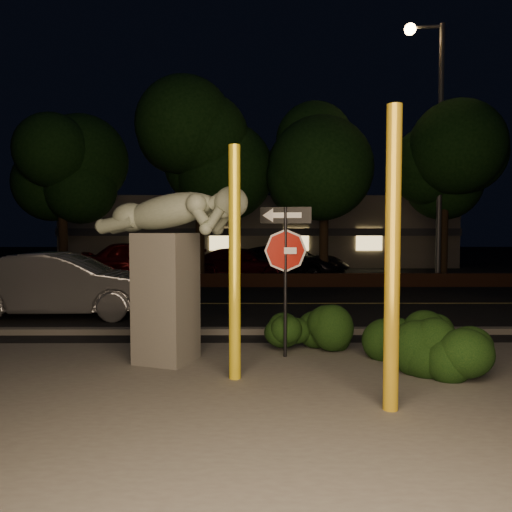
{
  "coord_description": "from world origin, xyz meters",
  "views": [
    {
      "loc": [
        -0.36,
        -7.16,
        2.12
      ],
      "look_at": [
        -0.29,
        2.71,
        1.6
      ],
      "focal_mm": 35.0,
      "sensor_mm": 36.0,
      "label": 1
    }
  ],
  "objects": [
    {
      "name": "hedge_center",
      "position": [
        0.52,
        1.49,
        0.45
      ],
      "size": [
        1.84,
        1.14,
        0.89
      ],
      "primitive_type": "ellipsoid",
      "rotation": [
        0.0,
        0.0,
        0.21
      ],
      "color": "black",
      "rests_on": "ground"
    },
    {
      "name": "parking_lot",
      "position": [
        0.0,
        17.0,
        0.01
      ],
      "size": [
        40.0,
        12.0,
        0.01
      ],
      "primitive_type": "cube",
      "color": "black",
      "rests_on": "ground"
    },
    {
      "name": "tree_far_d",
      "position": [
        7.5,
        13.3,
        5.42
      ],
      "size": [
        4.4,
        4.4,
        7.42
      ],
      "color": "black",
      "rests_on": "ground"
    },
    {
      "name": "signpost",
      "position": [
        0.18,
        0.99,
        1.77
      ],
      "size": [
        0.83,
        0.19,
        2.49
      ],
      "rotation": [
        0.0,
        0.0,
        -0.2
      ],
      "color": "black",
      "rests_on": "ground"
    },
    {
      "name": "streetlight",
      "position": [
        6.87,
        12.82,
        6.12
      ],
      "size": [
        1.54,
        0.51,
        10.29
      ],
      "rotation": [
        0.0,
        0.0,
        -0.15
      ],
      "color": "#4D4E52",
      "rests_on": "ground"
    },
    {
      "name": "brick_wall",
      "position": [
        0.0,
        11.3,
        0.25
      ],
      "size": [
        40.0,
        0.35,
        0.5
      ],
      "primitive_type": "cube",
      "color": "#4C2818",
      "rests_on": "ground"
    },
    {
      "name": "tree_far_a",
      "position": [
        -8.0,
        13.0,
        5.34
      ],
      "size": [
        4.6,
        4.6,
        7.43
      ],
      "color": "black",
      "rests_on": "ground"
    },
    {
      "name": "sculpture",
      "position": [
        -1.68,
        0.7,
        1.71
      ],
      "size": [
        2.54,
        1.5,
        2.77
      ],
      "rotation": [
        0.0,
        0.0,
        -0.36
      ],
      "color": "#4C4944",
      "rests_on": "ground"
    },
    {
      "name": "tree_far_c",
      "position": [
        2.5,
        12.8,
        5.66
      ],
      "size": [
        4.8,
        4.8,
        7.84
      ],
      "color": "black",
      "rests_on": "ground"
    },
    {
      "name": "lane_marking",
      "position": [
        0.0,
        7.0,
        0.02
      ],
      "size": [
        80.0,
        0.12,
        0.0
      ],
      "primitive_type": "cube",
      "color": "tan",
      "rests_on": "road"
    },
    {
      "name": "road",
      "position": [
        0.0,
        7.0,
        0.01
      ],
      "size": [
        80.0,
        8.0,
        0.01
      ],
      "primitive_type": "cube",
      "color": "black",
      "rests_on": "ground"
    },
    {
      "name": "parked_car_red",
      "position": [
        -5.15,
        14.29,
        0.84
      ],
      "size": [
        5.24,
        3.01,
        1.68
      ],
      "primitive_type": "imported",
      "rotation": [
        0.0,
        0.0,
        1.79
      ],
      "color": "maroon",
      "rests_on": "ground"
    },
    {
      "name": "patio",
      "position": [
        0.0,
        -1.0,
        0.01
      ],
      "size": [
        14.0,
        6.0,
        0.02
      ],
      "primitive_type": "cube",
      "color": "#4C4944",
      "rests_on": "ground"
    },
    {
      "name": "hedge_far_right",
      "position": [
        2.44,
        -0.14,
        0.45
      ],
      "size": [
        1.5,
        1.24,
        0.89
      ],
      "primitive_type": "ellipsoid",
      "rotation": [
        0.0,
        0.0,
        -0.39
      ],
      "color": "black",
      "rests_on": "ground"
    },
    {
      "name": "silver_sedan",
      "position": [
        -4.95,
        4.87,
        0.78
      ],
      "size": [
        4.83,
        1.86,
        1.57
      ],
      "primitive_type": "imported",
      "rotation": [
        0.0,
        0.0,
        1.61
      ],
      "color": "#A2A2A6",
      "rests_on": "ground"
    },
    {
      "name": "hedge_right",
      "position": [
        2.36,
        0.59,
        0.52
      ],
      "size": [
        1.79,
        1.32,
        1.05
      ],
      "primitive_type": "ellipsoid",
      "rotation": [
        0.0,
        0.0,
        -0.32
      ],
      "color": "black",
      "rests_on": "ground"
    },
    {
      "name": "tree_far_b",
      "position": [
        -2.5,
        13.2,
        6.05
      ],
      "size": [
        5.2,
        5.2,
        8.41
      ],
      "color": "black",
      "rests_on": "ground"
    },
    {
      "name": "parked_car_dark",
      "position": [
        1.17,
        14.38,
        0.74
      ],
      "size": [
        5.85,
        4.44,
        1.48
      ],
      "primitive_type": "imported",
      "rotation": [
        0.0,
        0.0,
        1.14
      ],
      "color": "black",
      "rests_on": "ground"
    },
    {
      "name": "yellow_pole_right",
      "position": [
        1.25,
        -1.45,
        1.77
      ],
      "size": [
        0.18,
        0.18,
        3.54
      ],
      "primitive_type": "cylinder",
      "color": "gold",
      "rests_on": "ground"
    },
    {
      "name": "yellow_pole_left",
      "position": [
        -0.61,
        -0.21,
        1.65
      ],
      "size": [
        0.16,
        0.16,
        3.29
      ],
      "primitive_type": "cylinder",
      "color": "yellow",
      "rests_on": "ground"
    },
    {
      "name": "ground",
      "position": [
        0.0,
        10.0,
        0.0
      ],
      "size": [
        90.0,
        90.0,
        0.0
      ],
      "primitive_type": "plane",
      "color": "black",
      "rests_on": "ground"
    },
    {
      "name": "parked_car_darkred",
      "position": [
        -0.76,
        14.53,
        0.66
      ],
      "size": [
        4.82,
        2.82,
        1.31
      ],
      "primitive_type": "imported",
      "rotation": [
        0.0,
        0.0,
        1.34
      ],
      "color": "#38040B",
      "rests_on": "ground"
    },
    {
      "name": "building",
      "position": [
        0.0,
        24.99,
        2.0
      ],
      "size": [
        22.0,
        10.2,
        4.0
      ],
      "color": "#696254",
      "rests_on": "ground"
    },
    {
      "name": "curb",
      "position": [
        0.0,
        2.9,
        0.06
      ],
      "size": [
        80.0,
        0.25,
        0.12
      ],
      "primitive_type": "cube",
      "color": "#4C4944",
      "rests_on": "ground"
    }
  ]
}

